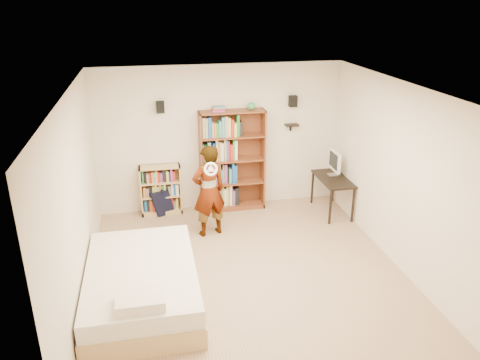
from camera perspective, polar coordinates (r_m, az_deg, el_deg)
The scene contains 14 objects.
ground at distance 6.98m, azimuth 1.05°, elevation -11.46°, with size 4.50×5.00×0.01m, color tan.
room_shell at distance 6.19m, azimuth 1.16°, elevation 2.31°, with size 4.52×5.02×2.71m.
crown_molding at distance 5.95m, azimuth 1.23°, elevation 10.59°, with size 4.50×5.00×0.06m.
speaker_left at distance 8.30m, azimuth -9.71°, elevation 8.76°, with size 0.14×0.12×0.20m, color black.
speaker_right at distance 8.71m, azimuth 6.48°, elevation 9.53°, with size 0.14×0.12×0.20m, color black.
wall_shelf at distance 8.82m, azimuth 6.33°, elevation 6.69°, with size 0.25×0.16×0.03m, color black.
tall_bookshelf at distance 8.65m, azimuth -0.94°, elevation 2.33°, with size 1.20×0.35×1.89m, color brown, non-canonical shape.
low_bookshelf at distance 8.73m, azimuth -9.62°, elevation -1.20°, with size 0.74×0.28×0.93m, color tan, non-canonical shape.
computer_desk at distance 8.86m, azimuth 11.14°, elevation -1.82°, with size 0.50×1.00×0.68m, color black, non-canonical shape.
imac at distance 8.79m, azimuth 11.33°, elevation 2.02°, with size 0.09×0.47×0.47m, color white, non-canonical shape.
daybed at distance 6.41m, azimuth -11.88°, elevation -11.81°, with size 1.43×2.21×0.65m, color white, non-canonical shape.
person at distance 7.74m, azimuth -3.81°, elevation -1.35°, with size 0.58×0.38×1.58m, color black.
wii_wheel at distance 7.29m, azimuth -3.59°, elevation 1.33°, with size 0.22×0.22×0.04m, color white.
navy_bag at distance 8.76m, azimuth -9.54°, elevation -2.63°, with size 0.37×0.24×0.50m, color black, non-canonical shape.
Camera 1 is at (-1.29, -5.70, 3.82)m, focal length 35.00 mm.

